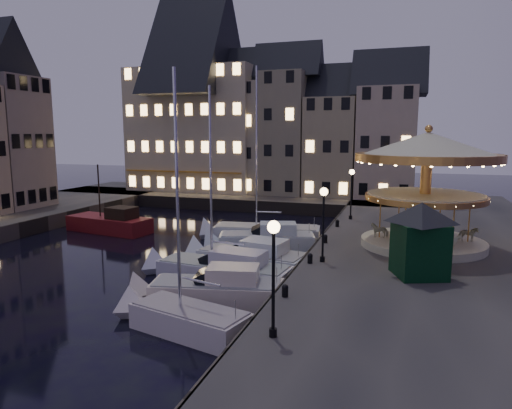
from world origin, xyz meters
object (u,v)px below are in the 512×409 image
(bollard_d, at_px, (337,223))
(motorboat_d, at_px, (247,258))
(streetlamp_c, at_px, (351,187))
(bollard_a, at_px, (285,290))
(motorboat_c, at_px, (218,270))
(carousel, at_px, (427,168))
(motorboat_e, at_px, (261,240))
(streetlamp_a, at_px, (273,262))
(bollard_c, at_px, (325,238))
(streetlamp_b, at_px, (323,214))
(bollard_b, at_px, (310,258))
(motorboat_f, at_px, (259,233))
(ticket_kiosk, at_px, (421,227))
(motorboat_a, at_px, (180,319))
(red_fishing_boat, at_px, (111,224))
(motorboat_b, at_px, (209,291))

(bollard_d, distance_m, motorboat_d, 9.55)
(streetlamp_c, relative_size, bollard_a, 7.32)
(motorboat_c, bearing_deg, carousel, 31.28)
(motorboat_e, bearing_deg, motorboat_d, -83.12)
(streetlamp_a, distance_m, bollard_c, 14.71)
(streetlamp_b, xyz_separation_m, bollard_c, (-0.60, 4.50, -2.41))
(bollard_b, distance_m, motorboat_c, 5.31)
(bollard_b, bearing_deg, motorboat_f, 121.82)
(motorboat_c, bearing_deg, bollard_c, 48.89)
(motorboat_c, height_order, motorboat_e, motorboat_c)
(carousel, xyz_separation_m, ticket_kiosk, (-0.40, -6.46, -2.49))
(streetlamp_a, xyz_separation_m, motorboat_a, (-4.74, 2.01, -3.48))
(bollard_b, relative_size, red_fishing_boat, 0.07)
(streetlamp_a, bearing_deg, motorboat_e, 108.86)
(bollard_d, distance_m, motorboat_b, 15.31)
(streetlamp_c, height_order, red_fishing_boat, red_fishing_boat)
(motorboat_c, bearing_deg, streetlamp_a, -56.20)
(streetlamp_a, xyz_separation_m, bollard_a, (-0.60, 4.00, -2.41))
(motorboat_e, bearing_deg, bollard_d, 35.02)
(bollard_d, relative_size, motorboat_b, 0.07)
(motorboat_b, distance_m, carousel, 15.46)
(bollard_a, distance_m, carousel, 13.72)
(streetlamp_a, xyz_separation_m, ticket_kiosk, (5.03, 8.93, -0.19))
(streetlamp_b, height_order, bollard_d, streetlamp_b)
(motorboat_e, xyz_separation_m, motorboat_f, (-1.01, 2.75, -0.11))
(bollard_c, distance_m, motorboat_c, 7.89)
(carousel, bearing_deg, motorboat_f, 162.34)
(red_fishing_boat, bearing_deg, ticket_kiosk, -20.22)
(streetlamp_b, distance_m, bollard_a, 6.50)
(streetlamp_a, height_order, motorboat_e, streetlamp_a)
(bollard_b, bearing_deg, ticket_kiosk, -5.81)
(motorboat_c, bearing_deg, bollard_b, 9.96)
(motorboat_a, height_order, motorboat_b, motorboat_a)
(carousel, bearing_deg, bollard_a, -117.91)
(streetlamp_c, xyz_separation_m, motorboat_d, (-5.04, -11.90, -3.38))
(motorboat_c, bearing_deg, motorboat_b, -74.19)
(motorboat_c, height_order, motorboat_d, motorboat_c)
(motorboat_a, bearing_deg, bollard_d, 77.04)
(streetlamp_b, relative_size, ticket_kiosk, 0.98)
(streetlamp_c, bearing_deg, motorboat_f, -147.24)
(bollard_c, relative_size, ticket_kiosk, 0.13)
(streetlamp_c, xyz_separation_m, red_fishing_boat, (-19.70, -5.46, -3.32))
(motorboat_e, distance_m, ticket_kiosk, 13.45)
(bollard_b, height_order, motorboat_a, motorboat_a)
(streetlamp_a, relative_size, motorboat_d, 0.53)
(streetlamp_a, xyz_separation_m, streetlamp_b, (0.00, 10.00, 0.00))
(bollard_b, height_order, motorboat_f, motorboat_f)
(bollard_d, height_order, motorboat_e, motorboat_e)
(streetlamp_a, distance_m, bollard_d, 20.15)
(streetlamp_b, relative_size, bollard_d, 7.32)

